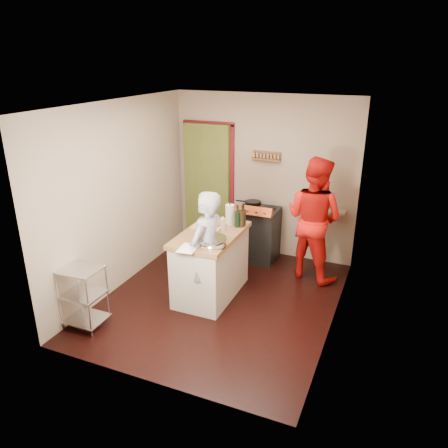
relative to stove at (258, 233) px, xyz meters
The scene contains 10 objects.
floor 1.49m from the stove, 91.94° to the right, with size 3.50×3.50×0.00m, color black.
back_wall 1.03m from the stove, 152.49° to the left, with size 3.00×0.44×2.60m.
left_wall 2.27m from the stove, 137.40° to the right, with size 0.04×3.50×2.60m, color gray.
right_wall 2.20m from the stove, 44.44° to the right, with size 0.04×3.50×2.60m, color gray.
ceiling 2.59m from the stove, 91.94° to the right, with size 3.00×3.50×0.02m, color white.
stove is the anchor object (origin of this frame).
wire_shelving 2.94m from the stove, 116.85° to the right, with size 0.48×0.40×0.80m.
island 1.34m from the stove, 99.69° to the right, with size 0.74×1.34×1.23m.
person_stripe 1.72m from the stove, 94.34° to the right, with size 0.59×0.39×1.61m, color silver.
person_red 1.05m from the stove, 13.77° to the right, with size 0.89×0.69×1.83m, color red.
Camera 1 is at (2.07, -4.76, 3.13)m, focal length 35.00 mm.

